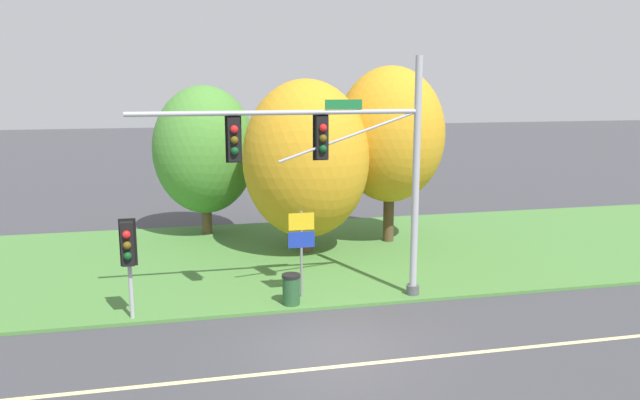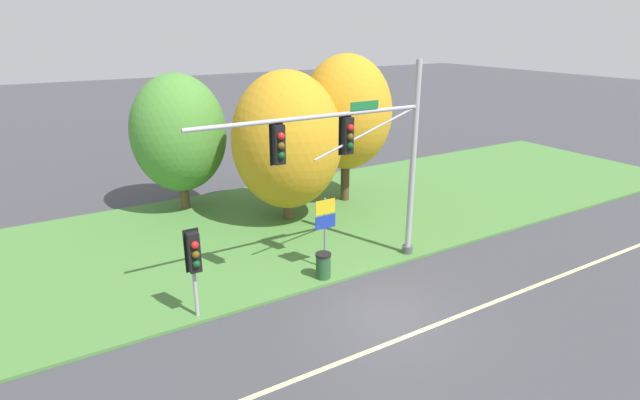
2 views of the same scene
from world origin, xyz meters
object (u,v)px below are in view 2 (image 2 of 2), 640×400
Objects in this scene: tree_nearest_road at (179,133)px; tree_behind_signpost at (346,113)px; route_sign_post at (325,223)px; trash_bin at (323,265)px; tree_left_of_mast at (287,141)px; traffic_signal_mast at (362,151)px; pedestrian_signal_near_kerb at (194,257)px.

tree_nearest_road is 0.89× the size of tree_behind_signpost.
route_sign_post reaches higher than trash_bin.
tree_left_of_mast is (3.68, -3.80, -0.04)m from tree_nearest_road.
trash_bin is at bearing -77.87° from tree_nearest_road.
traffic_signal_mast is 2.86m from route_sign_post.
trash_bin is (4.57, 0.27, -1.59)m from pedestrian_signal_near_kerb.
traffic_signal_mast is 6.54m from pedestrian_signal_near_kerb.
route_sign_post is 9.50m from tree_nearest_road.
route_sign_post is 2.91× the size of trash_bin.
tree_nearest_road is 6.91× the size of trash_bin.
pedestrian_signal_near_kerb is 8.79m from tree_left_of_mast.
pedestrian_signal_near_kerb is 3.10× the size of trash_bin.
tree_left_of_mast is at bearing -45.90° from tree_nearest_road.
trash_bin is (-1.54, -0.04, -3.91)m from traffic_signal_mast.
traffic_signal_mast reaches higher than route_sign_post.
pedestrian_signal_near_kerb is 0.40× the size of tree_behind_signpost.
tree_behind_signpost is (4.85, 6.00, 2.63)m from route_sign_post.
pedestrian_signal_near_kerb is (-6.11, -0.31, -2.32)m from traffic_signal_mast.
tree_left_of_mast is 6.77m from trash_bin.
tree_behind_signpost is (7.34, -2.97, 0.75)m from tree_nearest_road.
route_sign_post is at bearing 153.65° from traffic_signal_mast.
tree_behind_signpost reaches higher than tree_nearest_road.
pedestrian_signal_near_kerb is 12.24m from tree_behind_signpost.
tree_nearest_road is at bearing 134.10° from tree_left_of_mast.
tree_left_of_mast is at bearing 74.24° from trash_bin.
route_sign_post is 0.40× the size of tree_left_of_mast.
tree_behind_signpost reaches higher than route_sign_post.
tree_nearest_road is at bearing 105.48° from route_sign_post.
trash_bin is at bearing -105.76° from tree_left_of_mast.
trash_bin is (-1.63, -5.76, -3.16)m from tree_left_of_mast.
tree_behind_signpost is at bearing 12.65° from tree_left_of_mast.
tree_nearest_road reaches higher than route_sign_post.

